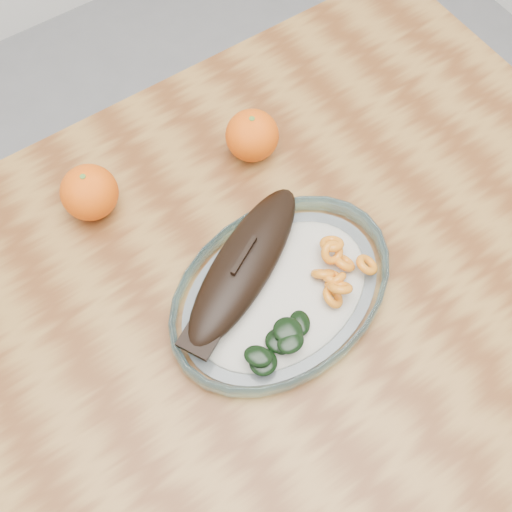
% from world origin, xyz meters
% --- Properties ---
extents(ground, '(3.00, 3.00, 0.00)m').
position_xyz_m(ground, '(0.00, 0.00, 0.00)').
color(ground, slate).
rests_on(ground, ground).
extents(dining_table, '(1.20, 0.80, 0.75)m').
position_xyz_m(dining_table, '(0.00, 0.00, 0.65)').
color(dining_table, brown).
rests_on(dining_table, ground).
extents(plated_meal, '(0.66, 0.66, 0.08)m').
position_xyz_m(plated_meal, '(0.05, -0.02, 0.77)').
color(plated_meal, white).
rests_on(plated_meal, dining_table).
extents(orange_left, '(0.08, 0.08, 0.08)m').
position_xyz_m(orange_left, '(-0.09, 0.24, 0.79)').
color(orange_left, '#DC3E04').
rests_on(orange_left, dining_table).
extents(orange_right, '(0.08, 0.08, 0.08)m').
position_xyz_m(orange_right, '(0.15, 0.20, 0.79)').
color(orange_right, '#DC3E04').
rests_on(orange_right, dining_table).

